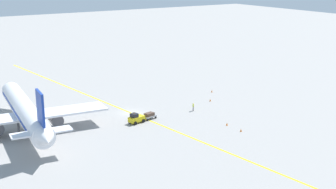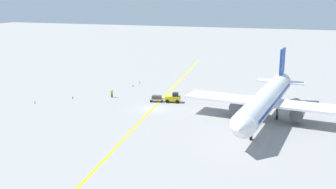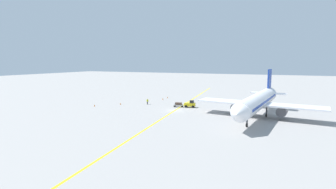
% 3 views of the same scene
% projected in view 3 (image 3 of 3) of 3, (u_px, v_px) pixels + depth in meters
% --- Properties ---
extents(ground_plane, '(400.00, 400.00, 0.00)m').
position_uv_depth(ground_plane, '(175.00, 110.00, 68.28)').
color(ground_plane, gray).
extents(apron_yellow_centreline, '(13.98, 119.27, 0.01)m').
position_uv_depth(apron_yellow_centreline, '(175.00, 110.00, 68.28)').
color(apron_yellow_centreline, yellow).
rests_on(apron_yellow_centreline, ground).
extents(airplane_at_gate, '(28.39, 35.54, 10.60)m').
position_uv_depth(airplane_at_gate, '(258.00, 101.00, 59.13)').
color(airplane_at_gate, white).
rests_on(airplane_at_gate, ground).
extents(baggage_tug_white, '(3.25, 2.26, 2.11)m').
position_uv_depth(baggage_tug_white, '(190.00, 104.00, 72.55)').
color(baggage_tug_white, gold).
rests_on(baggage_tug_white, ground).
extents(baggage_cart_trailing, '(2.83, 1.91, 1.24)m').
position_uv_depth(baggage_cart_trailing, '(179.00, 104.00, 73.25)').
color(baggage_cart_trailing, gray).
rests_on(baggage_cart_trailing, ground).
extents(ground_crew_worker, '(0.39, 0.48, 1.68)m').
position_uv_depth(ground_crew_worker, '(147.00, 101.00, 77.57)').
color(ground_crew_worker, '#23232D').
rests_on(ground_crew_worker, ground).
extents(traffic_cone_near_nose, '(0.32, 0.32, 0.55)m').
position_uv_depth(traffic_cone_near_nose, '(94.00, 105.00, 74.12)').
color(traffic_cone_near_nose, orange).
rests_on(traffic_cone_near_nose, ground).
extents(traffic_cone_mid_apron, '(0.32, 0.32, 0.55)m').
position_uv_depth(traffic_cone_mid_apron, '(120.00, 104.00, 77.28)').
color(traffic_cone_mid_apron, orange).
rests_on(traffic_cone_mid_apron, ground).
extents(traffic_cone_by_wingtip, '(0.32, 0.32, 0.55)m').
position_uv_depth(traffic_cone_by_wingtip, '(163.00, 99.00, 87.19)').
color(traffic_cone_by_wingtip, orange).
rests_on(traffic_cone_by_wingtip, ground).
extents(traffic_cone_far_edge, '(0.32, 0.32, 0.55)m').
position_uv_depth(traffic_cone_far_edge, '(168.00, 97.00, 90.66)').
color(traffic_cone_far_edge, orange).
rests_on(traffic_cone_far_edge, ground).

